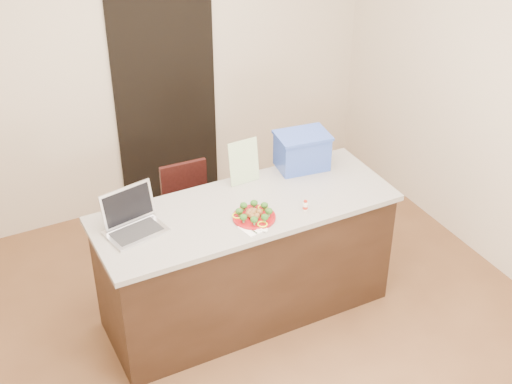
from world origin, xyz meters
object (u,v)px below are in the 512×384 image
laptop (132,219)px  blue_box (302,151)px  chair (190,208)px  yogurt_bottle (305,206)px  island (246,260)px  plate (254,217)px  napkin (253,228)px

laptop → blue_box: (1.35, 0.17, 0.07)m
blue_box → chair: 1.04m
blue_box → yogurt_bottle: bearing=-110.2°
island → blue_box: blue_box is taller
plate → napkin: (-0.06, -0.10, -0.01)m
island → blue_box: 0.89m
plate → chair: (-0.10, 0.92, -0.46)m
blue_box → plate: bearing=-137.1°
napkin → blue_box: 0.86m
napkin → yogurt_bottle: 0.41m
plate → yogurt_bottle: yogurt_bottle is taller
laptop → blue_box: 1.36m
yogurt_bottle → laptop: size_ratio=0.18×
napkin → laptop: (-0.68, 0.36, 0.07)m
yogurt_bottle → chair: 1.19m
plate → laptop: 0.79m
plate → island: bearing=84.7°
yogurt_bottle → blue_box: blue_box is taller
plate → blue_box: (0.61, 0.43, 0.13)m
blue_box → napkin: bearing=-134.1°
plate → chair: plate is taller
plate → blue_box: size_ratio=0.70×
island → yogurt_bottle: size_ratio=27.43×
laptop → chair: 1.06m
chair → napkin: bearing=-85.3°
yogurt_bottle → island: bearing=145.8°
yogurt_bottle → napkin: bearing=-176.2°
laptop → plate: bearing=-30.7°
laptop → island: bearing=-19.2°
island → blue_box: bearing=25.0°
napkin → yogurt_bottle: yogurt_bottle is taller
napkin → yogurt_bottle: size_ratio=1.89×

